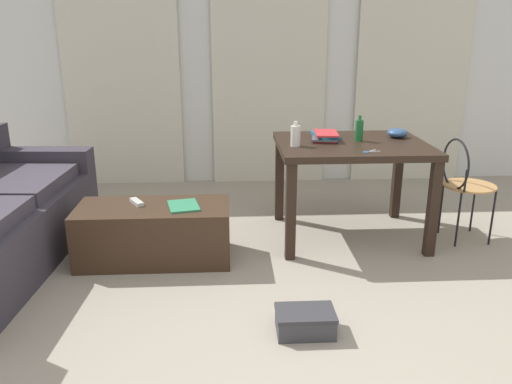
# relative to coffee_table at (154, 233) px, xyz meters

# --- Properties ---
(ground_plane) EXTENTS (8.09, 8.09, 0.00)m
(ground_plane) POSITION_rel_coffee_table_xyz_m (0.97, -0.07, -0.20)
(ground_plane) COLOR gray
(wall_back) EXTENTS (5.86, 0.10, 2.45)m
(wall_back) POSITION_rel_coffee_table_xyz_m (0.97, 2.02, 1.03)
(wall_back) COLOR silver
(wall_back) RESTS_ON ground
(curtains) EXTENTS (4.17, 0.03, 2.07)m
(curtains) POSITION_rel_coffee_table_xyz_m (0.97, 1.93, 0.84)
(curtains) COLOR beige
(curtains) RESTS_ON ground
(coffee_table) EXTENTS (1.07, 0.49, 0.40)m
(coffee_table) POSITION_rel_coffee_table_xyz_m (0.00, 0.00, 0.00)
(coffee_table) COLOR #382619
(coffee_table) RESTS_ON ground
(craft_table) EXTENTS (1.13, 0.90, 0.76)m
(craft_table) POSITION_rel_coffee_table_xyz_m (1.48, 0.35, 0.46)
(craft_table) COLOR black
(craft_table) RESTS_ON ground
(wire_chair) EXTENTS (0.39, 0.40, 0.81)m
(wire_chair) POSITION_rel_coffee_table_xyz_m (2.32, 0.23, 0.30)
(wire_chair) COLOR #B7844C
(wire_chair) RESTS_ON ground
(bottle_near) EXTENTS (0.06, 0.06, 0.20)m
(bottle_near) POSITION_rel_coffee_table_xyz_m (1.54, 0.40, 0.65)
(bottle_near) COLOR #195B2D
(bottle_near) RESTS_ON craft_table
(bottle_far) EXTENTS (0.07, 0.07, 0.18)m
(bottle_far) POSITION_rel_coffee_table_xyz_m (1.03, 0.25, 0.64)
(bottle_far) COLOR beige
(bottle_far) RESTS_ON craft_table
(bowl) EXTENTS (0.16, 0.16, 0.07)m
(bowl) POSITION_rel_coffee_table_xyz_m (1.88, 0.51, 0.60)
(bowl) COLOR #2D4C7A
(bowl) RESTS_ON craft_table
(book_stack) EXTENTS (0.25, 0.33, 0.06)m
(book_stack) POSITION_rel_coffee_table_xyz_m (1.29, 0.45, 0.59)
(book_stack) COLOR red
(book_stack) RESTS_ON craft_table
(scissors) EXTENTS (0.12, 0.09, 0.00)m
(scissors) POSITION_rel_coffee_table_xyz_m (1.53, 0.03, 0.57)
(scissors) COLOR #9EA0A5
(scissors) RESTS_ON craft_table
(tv_remote_primary) EXTENTS (0.12, 0.16, 0.03)m
(tv_remote_primary) POSITION_rel_coffee_table_xyz_m (-0.12, 0.06, 0.21)
(tv_remote_primary) COLOR #B7B7B2
(tv_remote_primary) RESTS_ON coffee_table
(magazine) EXTENTS (0.25, 0.29, 0.01)m
(magazine) POSITION_rel_coffee_table_xyz_m (0.22, -0.02, 0.21)
(magazine) COLOR #2D7F56
(magazine) RESTS_ON coffee_table
(shoebox) EXTENTS (0.32, 0.21, 0.13)m
(shoebox) POSITION_rel_coffee_table_xyz_m (0.94, -1.00, -0.13)
(shoebox) COLOR #38383D
(shoebox) RESTS_ON ground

